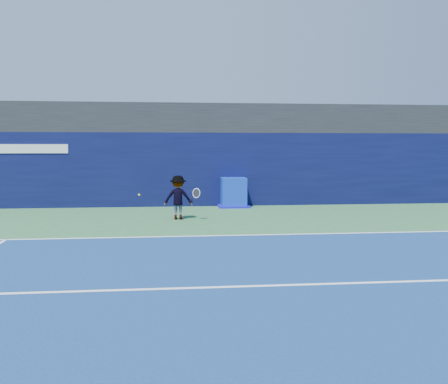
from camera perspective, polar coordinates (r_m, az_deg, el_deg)
The scene contains 8 objects.
ground at distance 10.55m, azimuth -1.92°, elevation -7.93°, with size 80.00×80.00×0.00m, color #2E683B.
baseline at distance 13.49m, azimuth -2.88°, elevation -5.05°, with size 24.00×0.10×0.01m, color white.
service_line at distance 8.62m, azimuth -0.91°, elevation -10.83°, with size 24.00×0.10×0.01m, color white.
stadium_band at distance 21.81m, azimuth -4.23°, elevation 8.25°, with size 36.00×3.00×1.20m, color black.
back_wall_assembly at distance 20.79m, azimuth -4.11°, elevation 2.62°, with size 36.00×1.03×3.00m.
equipment_cart at distance 20.19m, azimuth 1.08°, elevation -0.17°, with size 1.24×1.24×1.19m.
tennis_player at distance 16.65m, azimuth -5.26°, elevation -0.63°, with size 1.22×0.69×1.46m.
tennis_ball at distance 16.53m, azimuth -9.68°, elevation -0.32°, with size 0.07×0.07×0.07m.
Camera 1 is at (-0.76, -10.26, 2.36)m, focal length 40.00 mm.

